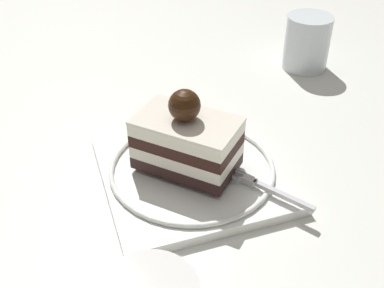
{
  "coord_description": "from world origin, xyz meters",
  "views": [
    {
      "loc": [
        0.4,
        -0.22,
        0.35
      ],
      "look_at": [
        0.03,
        -0.03,
        0.05
      ],
      "focal_mm": 44.12,
      "sensor_mm": 36.0,
      "label": 1
    }
  ],
  "objects_px": {
    "cake_slice": "(187,140)",
    "drink_glass_near": "(306,46)",
    "dessert_plate": "(192,171)",
    "fork": "(262,186)"
  },
  "relations": [
    {
      "from": "cake_slice",
      "to": "fork",
      "type": "distance_m",
      "value": 0.1
    },
    {
      "from": "cake_slice",
      "to": "drink_glass_near",
      "type": "height_order",
      "value": "cake_slice"
    },
    {
      "from": "cake_slice",
      "to": "drink_glass_near",
      "type": "distance_m",
      "value": 0.34
    },
    {
      "from": "drink_glass_near",
      "to": "dessert_plate",
      "type": "bearing_deg",
      "value": -59.8
    },
    {
      "from": "cake_slice",
      "to": "fork",
      "type": "height_order",
      "value": "cake_slice"
    },
    {
      "from": "dessert_plate",
      "to": "cake_slice",
      "type": "relative_size",
      "value": 1.76
    },
    {
      "from": "dessert_plate",
      "to": "fork",
      "type": "relative_size",
      "value": 2.1
    },
    {
      "from": "dessert_plate",
      "to": "drink_glass_near",
      "type": "bearing_deg",
      "value": 120.2
    },
    {
      "from": "dessert_plate",
      "to": "cake_slice",
      "type": "xyz_separation_m",
      "value": [
        -0.0,
        -0.0,
        0.04
      ]
    },
    {
      "from": "dessert_plate",
      "to": "fork",
      "type": "xyz_separation_m",
      "value": [
        0.07,
        0.05,
        0.01
      ]
    }
  ]
}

